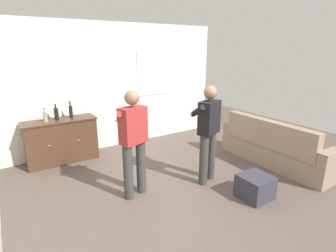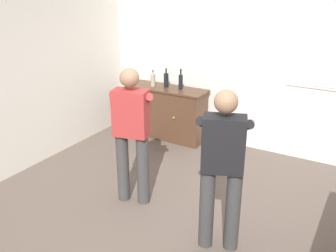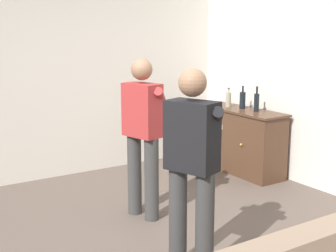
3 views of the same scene
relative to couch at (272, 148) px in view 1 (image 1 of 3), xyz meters
The scene contains 10 objects.
ground 2.05m from the couch, behind, with size 10.40×10.40×0.00m, color brown.
wall_back_with_window 3.59m from the couch, 125.44° to the left, with size 5.20×0.15×2.80m.
couch is the anchor object (origin of this frame).
sideboard_cabinet 4.22m from the couch, 144.73° to the left, with size 1.39×0.49×0.89m.
bottle_wine_green 4.31m from the couch, 144.57° to the left, with size 0.08×0.08×0.32m.
bottle_liquor_amber 4.09m from the couch, 142.28° to the left, with size 0.07×0.07×0.34m.
bottle_spirits_clear 4.44m from the couch, 146.97° to the left, with size 0.08×0.08×0.27m.
ottoman 1.40m from the couch, 153.45° to the right, with size 0.46×0.46×0.37m, color #33333D.
person_standing_left 2.87m from the couch, behind, with size 0.54×0.51×1.68m.
person_standing_right 1.64m from the couch, behind, with size 0.52×0.52×1.68m.
Camera 1 is at (-2.35, -3.05, 2.26)m, focal length 28.00 mm.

